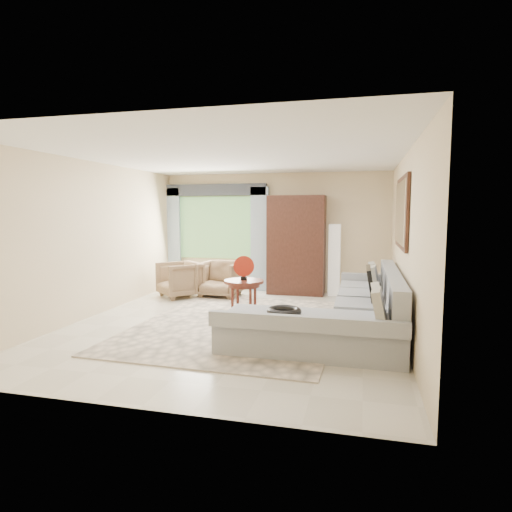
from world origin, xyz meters
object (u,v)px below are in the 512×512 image
(tv_screen, at_px, (371,284))
(armchair_left, at_px, (180,279))
(floor_lamp, at_px, (334,260))
(armoire, at_px, (296,245))
(coffee_table, at_px, (244,299))
(sectional_sofa, at_px, (351,316))
(armchair_right, at_px, (220,279))
(potted_plant, at_px, (181,280))

(tv_screen, bearing_deg, armchair_left, 155.47)
(tv_screen, xyz_separation_m, floor_lamp, (-0.70, 2.72, 0.03))
(armoire, bearing_deg, coffee_table, -101.98)
(sectional_sofa, relative_size, armchair_right, 4.27)
(coffee_table, height_order, armchair_left, armchair_left)
(armchair_left, xyz_separation_m, armchair_right, (0.81, 0.22, 0.01))
(coffee_table, bearing_deg, tv_screen, -8.06)
(floor_lamp, bearing_deg, armchair_right, -161.44)
(tv_screen, xyz_separation_m, coffee_table, (-2.00, 0.28, -0.38))
(potted_plant, distance_m, armoire, 2.66)
(sectional_sofa, xyz_separation_m, tv_screen, (0.27, 0.24, 0.44))
(coffee_table, relative_size, floor_lamp, 0.43)
(sectional_sofa, xyz_separation_m, coffee_table, (-1.74, 0.52, 0.06))
(armchair_left, bearing_deg, armoire, 64.96)
(armchair_left, distance_m, armchair_right, 0.84)
(coffee_table, bearing_deg, armchair_left, 141.00)
(potted_plant, xyz_separation_m, armoire, (2.50, 0.41, 0.79))
(armoire, bearing_deg, floor_lamp, 4.29)
(armchair_left, bearing_deg, potted_plant, 155.20)
(sectional_sofa, height_order, floor_lamp, floor_lamp)
(tv_screen, xyz_separation_m, armchair_left, (-3.79, 1.73, -0.36))
(armchair_right, height_order, potted_plant, armchair_right)
(armchair_right, relative_size, floor_lamp, 0.54)
(armchair_right, bearing_deg, tv_screen, -30.24)
(armchair_right, distance_m, potted_plant, 1.07)
(sectional_sofa, bearing_deg, potted_plant, 146.36)
(coffee_table, height_order, armchair_right, armchair_right)
(sectional_sofa, distance_m, floor_lamp, 3.03)
(tv_screen, height_order, potted_plant, tv_screen)
(armchair_right, bearing_deg, coffee_table, -56.70)
(tv_screen, distance_m, potted_plant, 4.61)
(tv_screen, bearing_deg, sectional_sofa, -138.23)
(sectional_sofa, xyz_separation_m, potted_plant, (-3.73, 2.48, -0.03))
(armchair_right, bearing_deg, floor_lamp, 21.56)
(sectional_sofa, bearing_deg, coffee_table, 163.28)
(coffee_table, distance_m, potted_plant, 2.80)
(potted_plant, bearing_deg, coffee_table, -44.50)
(armchair_left, distance_m, potted_plant, 0.57)
(potted_plant, bearing_deg, tv_screen, -29.31)
(sectional_sofa, bearing_deg, armoire, 113.06)
(armchair_right, relative_size, armoire, 0.39)
(potted_plant, relative_size, floor_lamp, 0.34)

